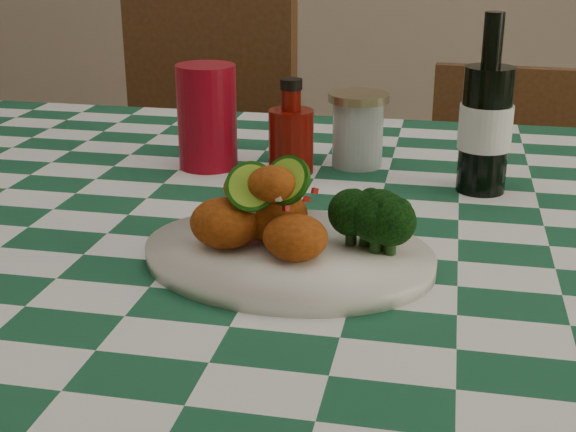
% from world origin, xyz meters
% --- Properties ---
extents(plate, '(0.35, 0.29, 0.02)m').
position_xyz_m(plate, '(0.02, -0.17, 0.80)').
color(plate, silver).
rests_on(plate, dining_table).
extents(fried_chicken_pile, '(0.14, 0.10, 0.09)m').
position_xyz_m(fried_chicken_pile, '(0.01, -0.17, 0.85)').
color(fried_chicken_pile, '#AE4710').
rests_on(fried_chicken_pile, plate).
extents(broccoli_side, '(0.08, 0.08, 0.06)m').
position_xyz_m(broccoli_side, '(0.11, -0.16, 0.83)').
color(broccoli_side, black).
rests_on(broccoli_side, plate).
extents(red_tumbler, '(0.11, 0.11, 0.15)m').
position_xyz_m(red_tumbler, '(-0.17, 0.16, 0.86)').
color(red_tumbler, maroon).
rests_on(red_tumbler, dining_table).
extents(ketchup_bottle, '(0.08, 0.08, 0.14)m').
position_xyz_m(ketchup_bottle, '(-0.04, 0.16, 0.86)').
color(ketchup_bottle, '#680C05').
rests_on(ketchup_bottle, dining_table).
extents(mason_jar, '(0.12, 0.12, 0.11)m').
position_xyz_m(mason_jar, '(0.05, 0.21, 0.84)').
color(mason_jar, '#B2BCBA').
rests_on(mason_jar, dining_table).
extents(beer_bottle, '(0.08, 0.08, 0.24)m').
position_xyz_m(beer_bottle, '(0.23, 0.12, 0.91)').
color(beer_bottle, black).
rests_on(beer_bottle, dining_table).
extents(wooden_chair_left, '(0.51, 0.53, 0.97)m').
position_xyz_m(wooden_chair_left, '(-0.43, 0.71, 0.49)').
color(wooden_chair_left, '#472814').
rests_on(wooden_chair_left, ground).
extents(wooden_chair_right, '(0.40, 0.41, 0.83)m').
position_xyz_m(wooden_chair_right, '(0.33, 0.73, 0.41)').
color(wooden_chair_right, '#472814').
rests_on(wooden_chair_right, ground).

